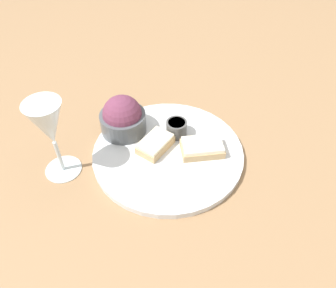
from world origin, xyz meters
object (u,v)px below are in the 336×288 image
(salad_bowl, at_px, (123,118))
(cheese_toast_near, at_px, (202,148))
(wine_glass, at_px, (49,127))
(cheese_toast_far, at_px, (155,144))
(sauce_ramekin, at_px, (176,127))

(salad_bowl, xyz_separation_m, cheese_toast_near, (-0.12, 0.14, -0.02))
(cheese_toast_near, height_order, wine_glass, wine_glass)
(cheese_toast_near, height_order, cheese_toast_far, same)
(cheese_toast_far, bearing_deg, cheese_toast_near, 146.28)
(salad_bowl, relative_size, sauce_ramekin, 2.20)
(salad_bowl, relative_size, cheese_toast_near, 1.00)
(cheese_toast_far, bearing_deg, sauce_ramekin, -163.49)
(salad_bowl, height_order, cheese_toast_far, salad_bowl)
(cheese_toast_far, bearing_deg, wine_glass, -13.09)
(salad_bowl, height_order, sauce_ramekin, salad_bowl)
(sauce_ramekin, distance_m, cheese_toast_far, 0.07)
(sauce_ramekin, relative_size, cheese_toast_far, 0.50)
(sauce_ramekin, relative_size, wine_glass, 0.27)
(salad_bowl, bearing_deg, wine_glass, 14.77)
(cheese_toast_far, bearing_deg, salad_bowl, -66.00)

